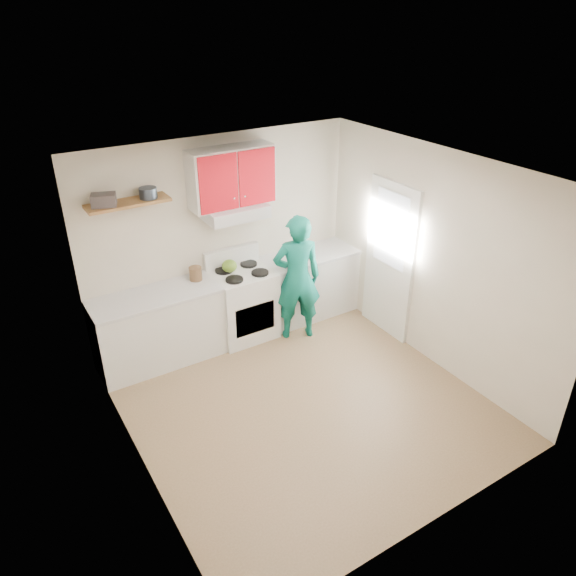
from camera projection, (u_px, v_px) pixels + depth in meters
floor at (303, 402)px, 6.03m from camera, size 3.80×3.80×0.00m
ceiling at (306, 173)px, 4.81m from camera, size 3.60×3.80×0.04m
back_wall at (222, 238)px, 6.84m from camera, size 3.60×0.04×2.60m
front_wall at (446, 407)px, 4.00m from camera, size 3.60×0.04×2.60m
left_wall at (127, 356)px, 4.58m from camera, size 0.04×3.80×2.60m
right_wall at (434, 260)px, 6.26m from camera, size 0.04×3.80×2.60m
door at (390, 260)px, 6.90m from camera, size 0.05×0.85×2.05m
door_glass at (391, 230)px, 6.69m from camera, size 0.01×0.55×0.95m
counter_left at (159, 329)px, 6.53m from camera, size 1.52×0.60×0.90m
counter_right at (308, 284)px, 7.55m from camera, size 1.32×0.60×0.90m
stove at (243, 304)px, 7.04m from camera, size 0.76×0.65×0.92m
range_hood at (235, 212)px, 6.54m from camera, size 0.76×0.44×0.15m
upper_cabinets at (231, 177)px, 6.38m from camera, size 1.02×0.33×0.70m
shelf at (128, 203)px, 5.85m from camera, size 0.90×0.30×0.04m
books at (104, 200)px, 5.69m from camera, size 0.30×0.25×0.13m
tin at (148, 193)px, 5.91m from camera, size 0.24×0.24×0.12m
kettle at (229, 266)px, 6.81m from camera, size 0.19×0.19×0.16m
crock at (196, 274)px, 6.61m from camera, size 0.17×0.17×0.19m
cutting_board at (302, 259)px, 7.22m from camera, size 0.33×0.26×0.02m
silicone_mat at (335, 250)px, 7.47m from camera, size 0.37×0.34×0.01m
person at (297, 278)px, 6.85m from camera, size 0.72×0.60×1.69m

